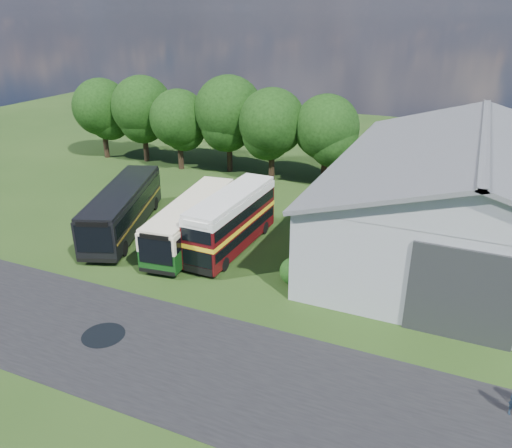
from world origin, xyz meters
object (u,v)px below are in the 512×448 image
at_px(bus_maroon_double, 232,221).
at_px(bus_dark_single, 123,208).
at_px(bus_green_single, 192,220).
at_px(storage_shed, 475,189).

relative_size(bus_maroon_double, bus_dark_single, 0.77).
xyz_separation_m(bus_green_single, bus_maroon_double, (3.05, 0.21, 0.36)).
distance_m(bus_maroon_double, bus_dark_single, 8.79).
relative_size(bus_green_single, bus_maroon_double, 1.22).
xyz_separation_m(storage_shed, bus_green_single, (-17.96, -7.37, -2.52)).
distance_m(storage_shed, bus_green_single, 19.58).
height_order(storage_shed, bus_dark_single, storage_shed).
bearing_deg(storage_shed, bus_green_single, -157.69).
relative_size(storage_shed, bus_green_single, 2.17).
bearing_deg(bus_maroon_double, storage_shed, 26.96).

